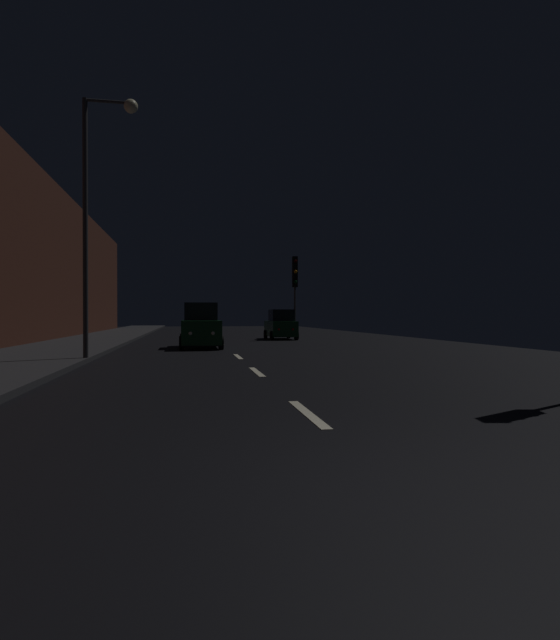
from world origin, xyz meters
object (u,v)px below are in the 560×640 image
at_px(streetlamp_overhead, 99,191).
at_px(car_approaching_headlights, 201,327).
at_px(traffic_light_far_right, 295,279).
at_px(car_parked_right_far, 281,326).

xyz_separation_m(streetlamp_overhead, car_approaching_headlights, (3.35, 6.80, -4.50)).
bearing_deg(traffic_light_far_right, car_parked_right_far, -124.71).
relative_size(streetlamp_overhead, car_parked_right_far, 2.27).
distance_m(traffic_light_far_right, car_approaching_headlights, 9.78).
distance_m(traffic_light_far_right, streetlamp_overhead, 16.91).
xyz_separation_m(traffic_light_far_right, car_parked_right_far, (-0.80, 0.59, -2.92)).
bearing_deg(streetlamp_overhead, traffic_light_far_right, 56.38).
distance_m(traffic_light_far_right, car_parked_right_far, 3.08).
bearing_deg(car_approaching_headlights, traffic_light_far_right, 140.40).
xyz_separation_m(car_approaching_headlights, car_parked_right_far, (5.17, 7.81, -0.09)).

